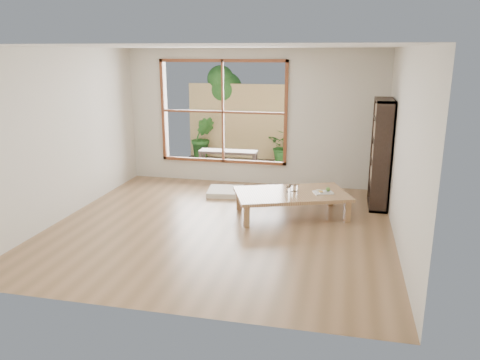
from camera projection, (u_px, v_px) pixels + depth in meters
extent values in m
plane|color=#966F4B|center=(222.00, 225.00, 7.05)|extent=(5.00, 5.00, 0.00)
cube|color=tan|center=(291.00, 194.00, 7.40)|extent=(1.97, 1.53, 0.05)
cube|color=tan|center=(247.00, 216.00, 6.96)|extent=(0.11, 0.11, 0.33)
cube|color=tan|center=(239.00, 200.00, 7.73)|extent=(0.11, 0.11, 0.33)
cube|color=tan|center=(347.00, 212.00, 7.17)|extent=(0.11, 0.11, 0.33)
cube|color=tan|center=(330.00, 196.00, 7.94)|extent=(0.11, 0.11, 0.33)
cube|color=white|center=(225.00, 191.00, 8.61)|extent=(0.70, 0.70, 0.09)
cube|color=#2F1F1A|center=(381.00, 154.00, 7.72)|extent=(0.29, 0.81, 1.80)
cylinder|color=silver|center=(288.00, 192.00, 7.20)|extent=(0.07, 0.07, 0.14)
cylinder|color=silver|center=(296.00, 188.00, 7.46)|extent=(0.07, 0.07, 0.10)
cylinder|color=silver|center=(291.00, 188.00, 7.46)|extent=(0.08, 0.08, 0.10)
cylinder|color=silver|center=(289.00, 189.00, 7.42)|extent=(0.07, 0.07, 0.09)
cube|color=white|center=(323.00, 192.00, 7.37)|extent=(0.34, 0.29, 0.02)
sphere|color=#4E722D|center=(328.00, 189.00, 7.38)|extent=(0.07, 0.07, 0.07)
cube|color=gold|center=(321.00, 192.00, 7.33)|extent=(0.06, 0.06, 0.03)
cube|color=beige|center=(319.00, 190.00, 7.40)|extent=(0.08, 0.07, 0.02)
cylinder|color=silver|center=(325.00, 193.00, 7.30)|extent=(0.16, 0.07, 0.01)
cube|color=#322D24|center=(236.00, 168.00, 10.53)|extent=(2.80, 2.00, 0.05)
cube|color=#2F1F1A|center=(228.00, 152.00, 10.31)|extent=(1.28, 0.41, 0.05)
cube|color=#2F1F1A|center=(201.00, 161.00, 10.33)|extent=(0.06, 0.06, 0.35)
cube|color=#2F1F1A|center=(204.00, 158.00, 10.61)|extent=(0.06, 0.06, 0.35)
cube|color=#2F1F1A|center=(254.00, 163.00, 10.11)|extent=(0.06, 0.06, 0.35)
cube|color=#2F1F1A|center=(256.00, 160.00, 10.39)|extent=(0.06, 0.06, 0.35)
cube|color=tan|center=(246.00, 122.00, 11.23)|extent=(2.80, 0.06, 1.80)
imported|color=#346927|center=(285.00, 146.00, 10.80)|extent=(0.88, 0.82, 0.80)
imported|color=#346927|center=(203.00, 138.00, 11.27)|extent=(0.64, 0.56, 1.01)
cylinder|color=#4C3D2D|center=(221.00, 123.00, 11.69)|extent=(0.14, 0.14, 1.60)
sphere|color=#346927|center=(225.00, 89.00, 11.44)|extent=(0.84, 0.84, 0.84)
sphere|color=#346927|center=(216.00, 97.00, 11.62)|extent=(0.70, 0.70, 0.70)
sphere|color=#346927|center=(220.00, 79.00, 11.29)|extent=(0.64, 0.64, 0.64)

